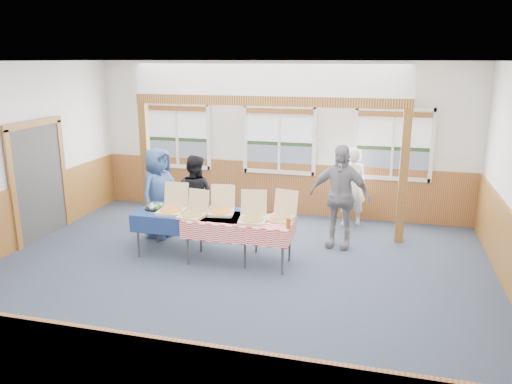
% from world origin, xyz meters
% --- Properties ---
extents(floor, '(8.00, 8.00, 0.00)m').
position_xyz_m(floor, '(0.00, 0.00, 0.00)').
color(floor, '#293443').
rests_on(floor, ground).
extents(ceiling, '(8.00, 8.00, 0.00)m').
position_xyz_m(ceiling, '(0.00, 0.00, 3.20)').
color(ceiling, white).
rests_on(ceiling, wall_back).
extents(wall_back, '(8.00, 0.00, 8.00)m').
position_xyz_m(wall_back, '(0.00, 3.50, 1.60)').
color(wall_back, silver).
rests_on(wall_back, floor).
extents(wall_front, '(8.00, 0.00, 8.00)m').
position_xyz_m(wall_front, '(0.00, -3.50, 1.60)').
color(wall_front, silver).
rests_on(wall_front, floor).
extents(wainscot_back, '(7.98, 0.05, 1.10)m').
position_xyz_m(wainscot_back, '(0.00, 3.48, 0.55)').
color(wainscot_back, brown).
rests_on(wainscot_back, floor).
extents(wainscot_left, '(0.05, 6.98, 1.10)m').
position_xyz_m(wainscot_left, '(-3.98, 0.00, 0.55)').
color(wainscot_left, brown).
rests_on(wainscot_left, floor).
extents(cased_opening, '(0.06, 1.30, 2.10)m').
position_xyz_m(cased_opening, '(-3.96, 0.90, 1.05)').
color(cased_opening, '#383838').
rests_on(cased_opening, wall_left).
extents(window_left, '(1.56, 0.10, 1.46)m').
position_xyz_m(window_left, '(-2.30, 3.46, 1.68)').
color(window_left, white).
rests_on(window_left, wall_back).
extents(window_mid, '(1.56, 0.10, 1.46)m').
position_xyz_m(window_mid, '(0.00, 3.46, 1.68)').
color(window_mid, white).
rests_on(window_mid, wall_back).
extents(window_right, '(1.56, 0.10, 1.46)m').
position_xyz_m(window_right, '(2.30, 3.46, 1.68)').
color(window_right, white).
rests_on(window_right, wall_back).
extents(post_left, '(0.15, 0.15, 2.40)m').
position_xyz_m(post_left, '(-2.50, 2.30, 1.20)').
color(post_left, '#552312').
rests_on(post_left, floor).
extents(post_right, '(0.15, 0.15, 2.40)m').
position_xyz_m(post_right, '(2.50, 2.30, 1.20)').
color(post_right, '#552312').
rests_on(post_right, floor).
extents(cross_beam, '(5.15, 0.18, 0.18)m').
position_xyz_m(cross_beam, '(0.00, 2.30, 2.49)').
color(cross_beam, '#552312').
rests_on(cross_beam, post_left).
extents(table_left, '(2.21, 1.50, 0.76)m').
position_xyz_m(table_left, '(-0.82, 0.76, 0.71)').
color(table_left, '#383838').
rests_on(table_left, floor).
extents(table_right, '(1.84, 1.07, 0.76)m').
position_xyz_m(table_right, '(-0.04, 0.60, 0.70)').
color(table_right, '#383838').
rests_on(table_right, floor).
extents(pizza_box_a, '(0.43, 0.53, 0.46)m').
position_xyz_m(pizza_box_a, '(-1.22, 0.65, 0.83)').
color(pizza_box_a, beige).
rests_on(pizza_box_a, table_left).
extents(pizza_box_b, '(0.43, 0.50, 0.41)m').
position_xyz_m(pizza_box_b, '(-0.47, 0.92, 0.82)').
color(pizza_box_b, beige).
rests_on(pizza_box_b, table_left).
extents(pizza_box_c, '(0.44, 0.51, 0.41)m').
position_xyz_m(pizza_box_c, '(-0.78, 0.50, 0.82)').
color(pizza_box_c, beige).
rests_on(pizza_box_c, table_right).
extents(pizza_box_d, '(0.47, 0.54, 0.43)m').
position_xyz_m(pizza_box_d, '(-0.40, 0.79, 0.82)').
color(pizza_box_d, beige).
rests_on(pizza_box_d, table_right).
extents(pizza_box_e, '(0.49, 0.57, 0.45)m').
position_xyz_m(pizza_box_e, '(0.20, 0.53, 0.83)').
color(pizza_box_e, beige).
rests_on(pizza_box_e, table_right).
extents(pizza_box_f, '(0.48, 0.55, 0.43)m').
position_xyz_m(pizza_box_f, '(0.62, 0.74, 0.82)').
color(pizza_box_f, beige).
rests_on(pizza_box_f, table_right).
extents(veggie_tray, '(0.38, 0.38, 0.09)m').
position_xyz_m(veggie_tray, '(-1.57, 0.76, 0.79)').
color(veggie_tray, black).
rests_on(veggie_tray, table_left).
extents(drink_glass, '(0.07, 0.07, 0.15)m').
position_xyz_m(drink_glass, '(0.81, 0.35, 0.83)').
color(drink_glass, brown).
rests_on(drink_glass, table_right).
extents(woman_white, '(0.67, 0.55, 1.57)m').
position_xyz_m(woman_white, '(1.57, 3.01, 0.79)').
color(woman_white, silver).
rests_on(woman_white, floor).
extents(woman_black, '(0.81, 0.65, 1.55)m').
position_xyz_m(woman_black, '(-1.19, 1.60, 0.78)').
color(woman_black, black).
rests_on(woman_black, floor).
extents(man_blue, '(0.74, 0.94, 1.69)m').
position_xyz_m(man_blue, '(-1.84, 1.46, 0.84)').
color(man_blue, '#314C7C').
rests_on(man_blue, floor).
extents(person_grey, '(1.13, 0.61, 1.83)m').
position_xyz_m(person_grey, '(1.44, 1.78, 0.92)').
color(person_grey, gray).
rests_on(person_grey, floor).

